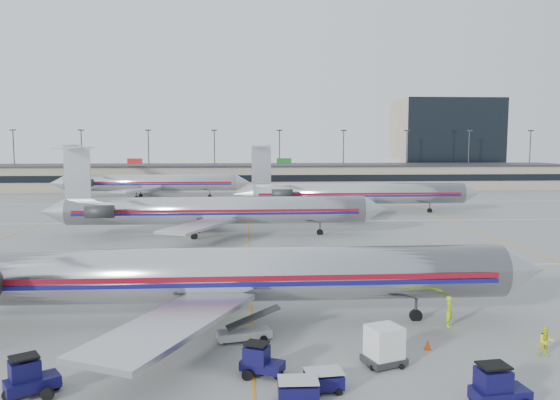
{
  "coord_description": "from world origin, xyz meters",
  "views": [
    {
      "loc": [
        -0.3,
        -40.03,
        11.66
      ],
      "look_at": [
        3.93,
        27.99,
        4.5
      ],
      "focal_mm": 35.0,
      "sensor_mm": 36.0,
      "label": 1
    }
  ],
  "objects": [
    {
      "name": "tug_center",
      "position": [
        0.32,
        -13.69,
        0.79
      ],
      "size": [
        2.37,
        1.84,
        1.73
      ],
      "rotation": [
        0.0,
        0.0,
        -0.42
      ],
      "color": "#0C0A38",
      "rests_on": "ground"
    },
    {
      "name": "ramp_worker_near",
      "position": [
        12.58,
        -6.98,
        0.98
      ],
      "size": [
        0.78,
        0.85,
        1.96
      ],
      "primitive_type": "imported",
      "rotation": [
        0.0,
        0.0,
        1.0
      ],
      "color": "#B8E415",
      "rests_on": "ground"
    },
    {
      "name": "tug_right",
      "position": [
        10.67,
        -17.65,
        0.91
      ],
      "size": [
        2.58,
        1.51,
        1.99
      ],
      "rotation": [
        0.0,
        0.0,
        0.12
      ],
      "color": "#0C0A38",
      "rests_on": "ground"
    },
    {
      "name": "ramp_worker_far",
      "position": [
        16.03,
        -12.13,
        0.84
      ],
      "size": [
        0.87,
        0.71,
        1.68
      ],
      "primitive_type": "imported",
      "rotation": [
        0.0,
        0.0,
        -0.1
      ],
      "color": "#D8ED16",
      "rests_on": "ground"
    },
    {
      "name": "distant_building",
      "position": [
        62.0,
        128.0,
        12.5
      ],
      "size": [
        30.0,
        20.0,
        25.0
      ],
      "primitive_type": "cube",
      "color": "tan",
      "rests_on": "ground"
    },
    {
      "name": "uld_container",
      "position": [
        6.89,
        -12.7,
        1.05
      ],
      "size": [
        2.42,
        2.23,
        2.09
      ],
      "rotation": [
        0.0,
        0.0,
        0.35
      ],
      "color": "#2D2D30",
      "rests_on": "ground"
    },
    {
      "name": "light_mast_row",
      "position": [
        0.0,
        112.0,
        8.58
      ],
      "size": [
        163.6,
        0.4,
        15.28
      ],
      "color": "#38383D",
      "rests_on": "ground"
    },
    {
      "name": "cone_right",
      "position": [
        9.91,
        -10.77,
        0.28
      ],
      "size": [
        0.46,
        0.46,
        0.56
      ],
      "primitive_type": "cone",
      "rotation": [
        0.0,
        0.0,
        0.11
      ],
      "color": "#F04708",
      "rests_on": "ground"
    },
    {
      "name": "jet_third_row",
      "position": [
        17.5,
        49.1,
        3.3
      ],
      "size": [
        41.54,
        25.55,
        11.36
      ],
      "color": "silver",
      "rests_on": "ground"
    },
    {
      "name": "apron_markings",
      "position": [
        0.0,
        10.0,
        0.01
      ],
      "size": [
        160.0,
        0.15,
        0.02
      ],
      "primitive_type": "cube",
      "color": "silver",
      "rests_on": "ground"
    },
    {
      "name": "jet_foreground",
      "position": [
        -3.21,
        -5.74,
        3.32
      ],
      "size": [
        43.78,
        25.78,
        11.46
      ],
      "color": "silver",
      "rests_on": "ground"
    },
    {
      "name": "jet_second_row",
      "position": [
        -4.79,
        28.06,
        3.28
      ],
      "size": [
        43.17,
        25.42,
        11.3
      ],
      "color": "silver",
      "rests_on": "ground"
    },
    {
      "name": "ground",
      "position": [
        0.0,
        0.0,
        0.0
      ],
      "size": [
        260.0,
        260.0,
        0.0
      ],
      "primitive_type": "plane",
      "color": "gray",
      "rests_on": "ground"
    },
    {
      "name": "cart_inner",
      "position": [
        3.29,
        -15.54,
        0.53
      ],
      "size": [
        1.87,
        1.39,
        1.0
      ],
      "rotation": [
        0.0,
        0.0,
        0.11
      ],
      "color": "#0C0A38",
      "rests_on": "ground"
    },
    {
      "name": "belt_loader",
      "position": [
        -0.4,
        -8.71,
        0.53
      ],
      "size": [
        3.84,
        1.84,
        1.97
      ],
      "rotation": [
        0.0,
        0.0,
        0.23
      ],
      "color": "#A7A7A7",
      "rests_on": "ground"
    },
    {
      "name": "jet_back_row",
      "position": [
        -21.12,
        76.16,
        3.32
      ],
      "size": [
        41.78,
        25.7,
        11.43
      ],
      "color": "silver",
      "rests_on": "ground"
    },
    {
      "name": "cart_outer",
      "position": [
        1.98,
        -16.5,
        0.55
      ],
      "size": [
        1.83,
        1.26,
        1.03
      ],
      "rotation": [
        0.0,
        0.0,
        -0.01
      ],
      "color": "#0C0A38",
      "rests_on": "ground"
    },
    {
      "name": "tug_left",
      "position": [
        -10.39,
        -15.19,
        0.87
      ],
      "size": [
        2.6,
        2.26,
        1.91
      ],
      "rotation": [
        0.0,
        0.0,
        0.58
      ],
      "color": "#0C0A38",
      "rests_on": "ground"
    },
    {
      "name": "terminal",
      "position": [
        0.0,
        97.97,
        3.16
      ],
      "size": [
        162.0,
        17.0,
        6.25
      ],
      "color": "gray",
      "rests_on": "ground"
    }
  ]
}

